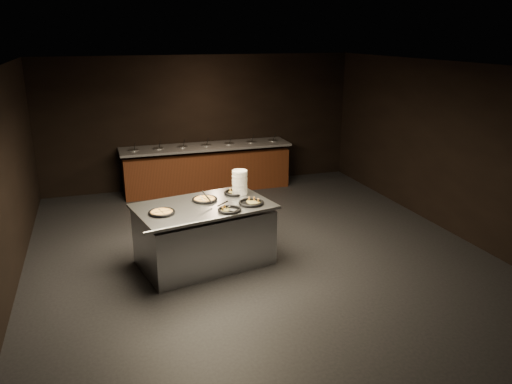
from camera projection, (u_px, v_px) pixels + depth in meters
room at (258, 165)px, 7.50m from camera, size 7.02×8.02×2.92m
salad_bar at (207, 170)px, 11.03m from camera, size 3.70×0.83×1.18m
serving_counter at (204, 236)px, 7.47m from camera, size 2.15×1.62×0.93m
plate_stack at (240, 183)px, 7.75m from camera, size 0.24×0.24×0.38m
pan_veggie_whole at (162, 212)px, 6.97m from camera, size 0.38×0.38×0.04m
pan_cheese_whole at (205, 199)px, 7.52m from camera, size 0.38×0.38×0.04m
pan_cheese_slices_a at (235, 193)px, 7.83m from camera, size 0.34×0.34×0.04m
pan_cheese_slices_b at (230, 210)px, 7.07m from camera, size 0.34×0.34×0.04m
pan_veggie_slices at (251, 203)px, 7.36m from camera, size 0.38×0.38×0.04m
server_left at (205, 198)px, 7.38m from camera, size 0.24×0.33×0.18m
server_right at (226, 206)px, 7.09m from camera, size 0.25×0.24×0.15m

